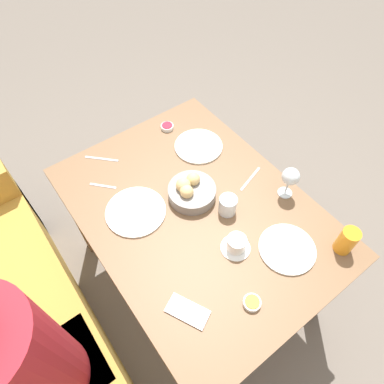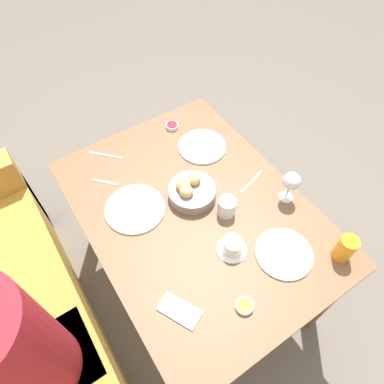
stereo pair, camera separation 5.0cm
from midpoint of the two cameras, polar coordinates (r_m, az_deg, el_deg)
name	(u,v)px [view 2 (the right image)]	position (r m, az deg, el deg)	size (l,w,h in m)	color
ground_plane	(194,278)	(2.13, 1.09, -14.10)	(10.00, 10.00, 0.00)	#6B6056
dining_table	(195,222)	(1.56, 1.45, -5.11)	(1.21, 0.89, 0.74)	brown
couch	(5,366)	(1.84, -27.97, -24.22)	(1.87, 0.70, 0.90)	#B28938
seated_person	(32,366)	(1.56, -24.25, -24.94)	(0.34, 0.44, 1.26)	#23232D
bread_basket	(191,191)	(1.48, 0.75, 0.19)	(0.21, 0.21, 0.11)	gray
plate_near_left	(284,254)	(1.41, 16.10, -9.87)	(0.23, 0.23, 0.01)	silver
plate_near_right	(202,146)	(1.70, 2.53, 7.57)	(0.24, 0.24, 0.01)	silver
plate_far_center	(135,209)	(1.48, -8.52, -2.80)	(0.26, 0.26, 0.01)	silver
juice_glass	(345,249)	(1.44, 25.08, -8.56)	(0.07, 0.07, 0.12)	orange
water_tumbler	(227,207)	(1.44, 6.81, -2.50)	(0.08, 0.08, 0.09)	silver
wine_glass	(291,182)	(1.48, 17.19, 1.63)	(0.08, 0.08, 0.16)	silver
coffee_cup	(233,246)	(1.36, 7.84, -9.01)	(0.12, 0.12, 0.07)	white
jam_bowl_berry	(172,126)	(1.80, -2.53, 10.95)	(0.06, 0.06, 0.02)	white
jam_bowl_honey	(244,306)	(1.29, 9.90, -18.21)	(0.06, 0.06, 0.02)	white
fork_silver	(105,155)	(1.71, -13.45, 6.00)	(0.13, 0.12, 0.00)	#B7B7BC
knife_silver	(252,181)	(1.59, 10.83, 1.73)	(0.06, 0.16, 0.00)	#B7B7BC
spoon_coffee	(105,182)	(1.60, -13.49, 1.63)	(0.10, 0.09, 0.00)	#B7B7BC
cell_phone	(179,311)	(1.28, -0.92, -19.22)	(0.17, 0.13, 0.01)	silver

